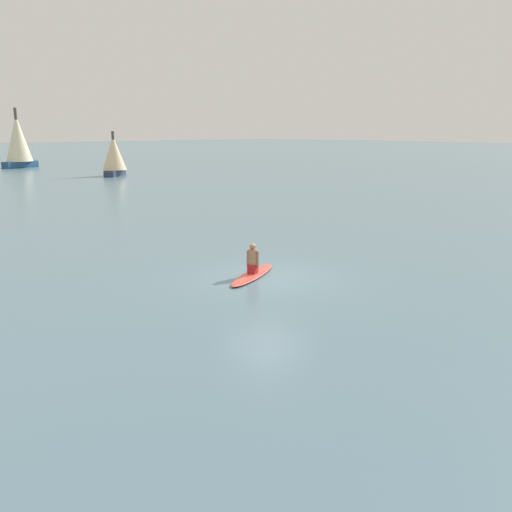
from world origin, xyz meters
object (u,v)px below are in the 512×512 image
object	(u,v)px
sailboat_far_left	(114,155)
sailboat_center_horizon	(18,140)
surfboard	(253,275)
person_paddler	(253,260)

from	to	relation	value
sailboat_far_left	sailboat_center_horizon	world-z (taller)	sailboat_center_horizon
surfboard	sailboat_center_horizon	xyz separation A→B (m)	(58.11, -15.04, 3.39)
person_paddler	surfboard	bearing A→B (deg)	-113.16
sailboat_far_left	sailboat_center_horizon	size ratio (longest dim) A/B	0.62
sailboat_far_left	sailboat_center_horizon	distance (m)	19.72
surfboard	person_paddler	distance (m)	0.50
surfboard	sailboat_center_horizon	distance (m)	60.12
sailboat_far_left	sailboat_center_horizon	bearing A→B (deg)	57.38
sailboat_center_horizon	surfboard	bearing A→B (deg)	-121.91
surfboard	sailboat_center_horizon	size ratio (longest dim) A/B	0.42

